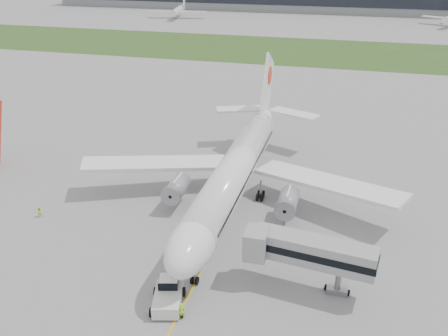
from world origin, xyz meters
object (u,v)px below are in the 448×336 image
(airliner, at_px, (237,168))
(jet_bridge, at_px, (305,251))
(pushback_tug, at_px, (168,294))
(ground_crew_near, at_px, (181,311))

(airliner, distance_m, jet_bridge, 21.06)
(pushback_tug, xyz_separation_m, jet_bridge, (13.54, 6.45, 3.68))
(airliner, xyz_separation_m, ground_crew_near, (0.49, -25.67, -4.70))
(airliner, bearing_deg, pushback_tug, -93.98)
(airliner, distance_m, pushback_tug, 24.29)
(pushback_tug, bearing_deg, airliner, 71.40)
(airliner, relative_size, pushback_tug, 9.60)
(airliner, relative_size, ground_crew_near, 28.10)
(airliner, relative_size, jet_bridge, 3.74)
(pushback_tug, distance_m, ground_crew_near, 2.85)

